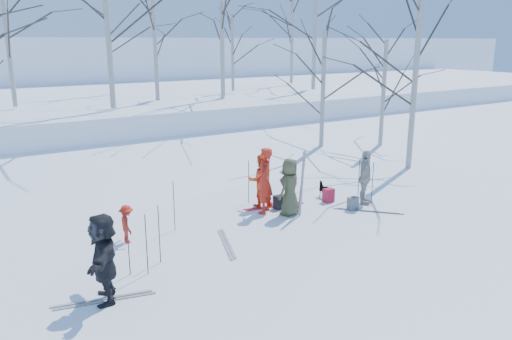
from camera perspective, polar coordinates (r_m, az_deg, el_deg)
ground at (r=13.24m, az=3.55°, el=-6.84°), size 120.00×120.00×0.00m
snow_ramp at (r=19.01m, az=-9.03°, el=0.16°), size 70.00×9.49×4.12m
snow_plateau at (r=28.14m, az=-17.49°, el=6.12°), size 70.00×18.00×2.20m
far_hill at (r=48.53m, az=-24.48°, el=10.00°), size 90.00×30.00×6.00m
skier_olive_center at (r=14.11m, az=3.87°, el=-1.95°), size 0.94×0.79×1.64m
skier_red_north at (r=14.23m, az=0.94°, el=-1.22°), size 0.82×0.80×1.91m
skier_redor_behind at (r=14.85m, az=0.51°, el=-1.20°), size 0.94×0.84×1.58m
skier_red_seated at (r=12.67m, az=-14.54°, el=-5.99°), size 0.43×0.66×0.96m
skier_cream_east at (r=15.37m, az=12.36°, el=-0.82°), size 1.03×0.88×1.66m
skier_grey_west at (r=9.93m, az=-17.02°, el=-9.55°), size 0.99×1.71×1.76m
dog at (r=15.89m, az=7.95°, el=-2.28°), size 0.35×0.63×0.51m
upright_ski_left at (r=13.98m, az=5.28°, el=-1.58°), size 0.07×0.16×1.90m
upright_ski_right at (r=14.10m, az=5.26°, el=-1.44°), size 0.12×0.23×1.89m
ski_pair_a at (r=14.92m, az=12.70°, el=-4.62°), size 2.09×2.10×0.02m
ski_pair_b at (r=15.00m, az=2.06°, el=-4.16°), size 0.89×1.97×0.02m
ski_pair_c at (r=12.36m, az=-3.40°, el=-8.40°), size 1.40×2.03×0.02m
ski_pair_d at (r=10.30m, az=-16.98°, el=-14.02°), size 1.01×1.99×0.02m
ski_pole_a at (r=10.85m, az=-12.41°, el=-8.32°), size 0.02×0.02×1.34m
ski_pole_b at (r=13.15m, az=-9.35°, el=-4.06°), size 0.02×0.02×1.34m
ski_pole_c at (r=11.33m, az=-11.00°, el=-7.24°), size 0.02×0.02×1.34m
ski_pole_d at (r=10.90m, az=-14.39°, el=-8.35°), size 0.02×0.02×1.34m
ski_pole_e at (r=15.11m, az=-0.85°, el=-1.39°), size 0.02×0.02×1.34m
ski_pole_f at (r=15.51m, az=1.50°, el=-0.96°), size 0.02×0.02×1.34m
ski_pole_g at (r=15.29m, az=13.16°, el=-1.58°), size 0.02×0.02×1.34m
ski_pole_h at (r=15.56m, az=11.65°, el=-1.21°), size 0.02×0.02×1.34m
backpack_red at (r=15.52m, az=8.30°, el=-2.88°), size 0.32×0.22×0.42m
backpack_grey at (r=14.93m, az=11.00°, el=-3.78°), size 0.30×0.20×0.38m
backpack_dark at (r=14.78m, az=2.74°, el=-3.67°), size 0.34×0.24×0.40m
birch_plateau_a at (r=27.03m, az=-2.69°, el=13.20°), size 3.36×3.36×3.94m
birch_plateau_b at (r=27.12m, az=-16.45°, el=14.51°), size 4.59×4.59×5.70m
birch_plateau_d at (r=20.79m, az=-16.68°, el=16.58°), size 5.58×5.58×7.11m
birch_plateau_f at (r=23.03m, az=-11.47°, el=14.08°), size 4.14×4.14×5.06m
birch_plateau_g at (r=32.01m, az=4.14°, el=15.12°), size 4.71×4.71×5.87m
birch_plateau_h at (r=27.99m, az=6.78°, el=16.89°), size 5.90×5.90×7.58m
birch_plateau_i at (r=24.08m, az=-3.92°, el=16.40°), size 5.35×5.35×6.79m
birch_plateau_j at (r=22.65m, az=-26.54°, el=13.24°), size 4.35×4.35×5.35m
birch_edge_b at (r=19.82m, az=17.74°, el=10.02°), size 5.47×5.47×6.96m
birch_edge_c at (r=22.42m, az=14.32°, el=8.02°), size 4.00×4.00×4.86m
birch_edge_e at (r=20.81m, az=7.64°, el=8.37°), size 4.26×4.26×5.23m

